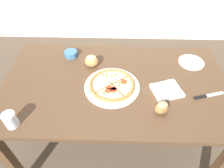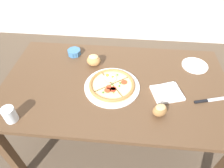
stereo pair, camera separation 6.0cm
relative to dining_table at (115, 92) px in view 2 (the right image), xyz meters
The scene contains 10 objects.
ground_plane 0.67m from the dining_table, ahead, with size 12.00×12.00×0.00m, color brown.
dining_table is the anchor object (origin of this frame).
pizza 0.12m from the dining_table, 114.70° to the right, with size 0.37×0.37×0.05m.
ramekin_bowl 0.47m from the dining_table, 140.23° to the left, with size 0.11×0.11×0.04m.
napkin_folded 0.36m from the dining_table, 11.79° to the right, with size 0.22×0.20×0.04m.
bread_piece_near 0.28m from the dining_table, 135.00° to the left, with size 0.10×0.08×0.09m.
bread_piece_mid 0.39m from the dining_table, 40.93° to the right, with size 0.11×0.10×0.08m.
knife_main 0.61m from the dining_table, ahead, with size 0.21×0.07×0.01m.
water_glass 0.68m from the dining_table, 147.98° to the right, with size 0.07×0.07×0.09m.
side_saucer 0.63m from the dining_table, 22.26° to the left, with size 0.19×0.19×0.01m.
Camera 2 is at (0.07, -0.96, 1.72)m, focal length 32.00 mm.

